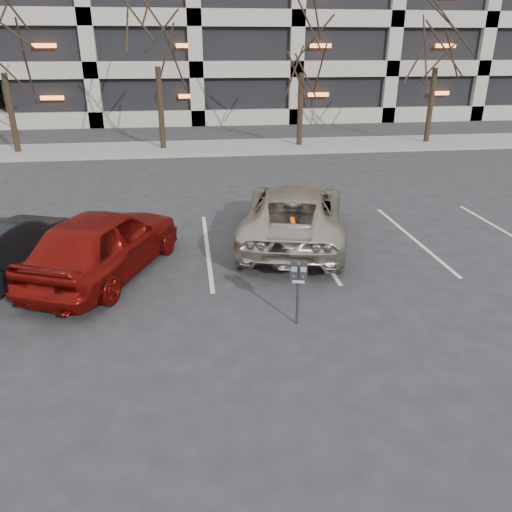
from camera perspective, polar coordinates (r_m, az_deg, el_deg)
ground at (r=11.03m, az=2.25°, el=-3.20°), size 140.00×140.00×0.00m
sidewalk at (r=26.25m, az=-3.82°, el=12.28°), size 80.00×4.00×0.12m
stall_lines at (r=12.99m, az=-5.58°, el=0.88°), size 16.90×5.20×0.00m
tree_b at (r=25.83m, az=-11.62°, el=25.82°), size 3.88×3.88×8.82m
tree_c at (r=26.41m, az=5.40°, el=24.91°), size 3.56×3.56×8.10m
tree_d at (r=28.77m, az=20.50°, el=24.22°), size 3.77×3.77×8.57m
parking_meter at (r=9.10m, az=4.87°, el=-2.48°), size 0.34×0.19×1.25m
suv_silver at (r=13.27m, az=4.33°, el=4.88°), size 3.79×5.93×1.53m
car_red at (r=11.65m, az=-17.01°, el=1.47°), size 3.52×5.01×1.58m
car_dark at (r=12.67m, az=-26.90°, el=1.05°), size 2.63×4.29×1.34m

